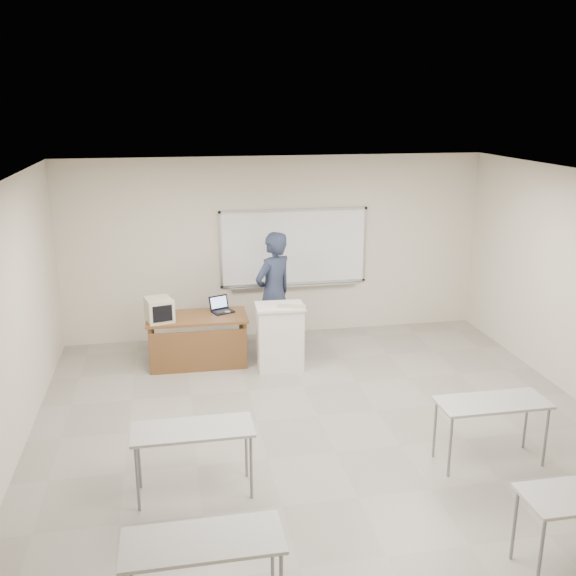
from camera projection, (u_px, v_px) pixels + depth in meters
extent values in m
cube|color=gray|center=(335.00, 452.00, 7.28)|extent=(7.00, 8.00, 0.01)
cube|color=white|center=(294.00, 247.00, 10.66)|extent=(2.40, 0.03, 1.20)
cube|color=#B7BABC|center=(294.00, 210.00, 10.48)|extent=(2.48, 0.04, 0.04)
cube|color=#B7BABC|center=(294.00, 283.00, 10.83)|extent=(2.48, 0.04, 0.04)
cube|color=#B7BABC|center=(221.00, 250.00, 10.44)|extent=(0.04, 0.04, 1.28)
cube|color=#B7BABC|center=(364.00, 244.00, 10.87)|extent=(0.04, 0.04, 1.28)
cube|color=#B7BABC|center=(294.00, 286.00, 10.80)|extent=(2.16, 0.07, 0.02)
cube|color=#9B9A95|center=(193.00, 429.00, 6.32)|extent=(1.20, 0.50, 0.03)
cylinder|color=slate|center=(137.00, 479.00, 6.14)|extent=(0.03, 0.03, 0.70)
cylinder|color=slate|center=(251.00, 467.00, 6.33)|extent=(0.03, 0.03, 0.70)
cylinder|color=slate|center=(139.00, 457.00, 6.52)|extent=(0.03, 0.03, 0.70)
cylinder|color=slate|center=(246.00, 447.00, 6.71)|extent=(0.03, 0.03, 0.70)
cube|color=#9B9A95|center=(493.00, 402.00, 6.89)|extent=(1.20, 0.50, 0.03)
cylinder|color=slate|center=(450.00, 447.00, 6.71)|extent=(0.03, 0.03, 0.70)
cylinder|color=slate|center=(546.00, 437.00, 6.90)|extent=(0.03, 0.03, 0.70)
cylinder|color=slate|center=(435.00, 429.00, 7.08)|extent=(0.03, 0.03, 0.70)
cylinder|color=slate|center=(526.00, 420.00, 7.28)|extent=(0.03, 0.03, 0.70)
cube|color=#9B9A95|center=(203.00, 541.00, 4.72)|extent=(1.20, 0.50, 0.03)
cylinder|color=slate|center=(131.00, 573.00, 4.91)|extent=(0.03, 0.03, 0.70)
cylinder|color=slate|center=(272.00, 555.00, 5.11)|extent=(0.03, 0.03, 0.70)
cylinder|color=slate|center=(541.00, 556.00, 5.10)|extent=(0.03, 0.03, 0.70)
cylinder|color=slate|center=(514.00, 524.00, 5.48)|extent=(0.03, 0.03, 0.70)
cube|color=brown|center=(197.00, 317.00, 9.57)|extent=(1.49, 0.74, 0.04)
cube|color=brown|center=(199.00, 352.00, 9.36)|extent=(1.41, 0.03, 0.63)
cylinder|color=#4C391B|center=(151.00, 352.00, 9.26)|extent=(0.06, 0.06, 0.71)
cylinder|color=#4C391B|center=(245.00, 345.00, 9.50)|extent=(0.06, 0.06, 0.71)
cylinder|color=#4C391B|center=(152.00, 337.00, 9.85)|extent=(0.06, 0.06, 0.71)
cylinder|color=#4C391B|center=(241.00, 331.00, 10.09)|extent=(0.06, 0.06, 0.71)
cube|color=silver|center=(280.00, 338.00, 9.47)|extent=(0.66, 0.47, 0.94)
cube|color=silver|center=(280.00, 306.00, 9.34)|extent=(0.70, 0.51, 0.04)
cube|color=#B8B394|center=(159.00, 309.00, 9.34)|extent=(0.35, 0.37, 0.33)
cube|color=#B8B394|center=(159.00, 314.00, 9.15)|extent=(0.37, 0.04, 0.35)
cube|color=black|center=(159.00, 314.00, 9.12)|extent=(0.28, 0.01, 0.24)
cube|color=black|center=(223.00, 312.00, 9.73)|extent=(0.31, 0.22, 0.02)
cube|color=black|center=(223.00, 311.00, 9.72)|extent=(0.25, 0.13, 0.01)
cube|color=black|center=(222.00, 302.00, 9.83)|extent=(0.31, 0.07, 0.21)
cube|color=#8CA8E5|center=(222.00, 302.00, 9.82)|extent=(0.26, 0.05, 0.16)
ellipsoid|color=gray|center=(228.00, 312.00, 9.69)|extent=(0.10, 0.07, 0.04)
cube|color=#B8B394|center=(291.00, 306.00, 9.24)|extent=(0.44, 0.25, 0.02)
imported|color=black|center=(274.00, 294.00, 9.87)|extent=(0.85, 0.79, 1.95)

